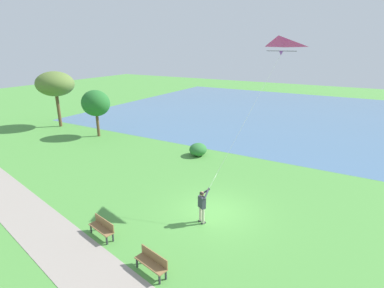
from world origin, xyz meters
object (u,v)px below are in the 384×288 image
at_px(park_bench_near_walkway, 152,261).
at_px(lakeside_shrub, 198,149).
at_px(person_kite_flyer, 202,204).
at_px(flying_kite, 278,47).
at_px(park_bench_far_walkway, 102,227).
at_px(tree_lakeside_far, 55,84).
at_px(tree_treeline_right, 96,103).

xyz_separation_m(park_bench_near_walkway, lakeside_shrub, (12.43, 4.81, -0.00)).
relative_size(person_kite_flyer, flying_kite, 0.26).
bearing_deg(flying_kite, lakeside_shrub, 56.52).
xyz_separation_m(person_kite_flyer, park_bench_far_walkway, (-3.33, 3.47, -0.54)).
xyz_separation_m(tree_lakeside_far, lakeside_shrub, (-0.51, -17.67, -4.11)).
distance_m(person_kite_flyer, park_bench_near_walkway, 4.09).
relative_size(park_bench_near_walkway, lakeside_shrub, 1.02).
bearing_deg(flying_kite, tree_treeline_right, 76.09).
xyz_separation_m(park_bench_near_walkway, park_bench_far_walkway, (0.72, 3.42, 0.00)).
bearing_deg(park_bench_far_walkway, tree_lakeside_far, 57.35).
bearing_deg(person_kite_flyer, tree_lakeside_far, 68.47).
height_order(person_kite_flyer, tree_treeline_right, tree_treeline_right).
height_order(park_bench_near_walkway, tree_treeline_right, tree_treeline_right).
relative_size(park_bench_near_walkway, park_bench_far_walkway, 1.00).
bearing_deg(tree_lakeside_far, person_kite_flyer, -111.53).
height_order(park_bench_near_walkway, tree_lakeside_far, tree_lakeside_far).
distance_m(park_bench_near_walkway, tree_lakeside_far, 26.27).
distance_m(flying_kite, park_bench_far_walkway, 12.00).
distance_m(flying_kite, park_bench_near_walkway, 11.34).
xyz_separation_m(flying_kite, tree_treeline_right, (4.47, 18.06, -5.16)).
xyz_separation_m(person_kite_flyer, tree_lakeside_far, (8.89, 22.53, 3.57)).
distance_m(person_kite_flyer, tree_lakeside_far, 24.48).
xyz_separation_m(flying_kite, park_bench_near_walkway, (-7.86, 2.11, -7.91)).
bearing_deg(park_bench_near_walkway, flying_kite, -15.01).
distance_m(person_kite_flyer, flying_kite, 8.55).
distance_m(park_bench_far_walkway, lakeside_shrub, 11.79).
xyz_separation_m(park_bench_far_walkway, tree_treeline_right, (11.61, 12.53, 2.75)).
bearing_deg(park_bench_far_walkway, tree_treeline_right, 47.19).
distance_m(person_kite_flyer, park_bench_far_walkway, 4.84).
distance_m(tree_lakeside_far, tree_treeline_right, 6.70).
relative_size(flying_kite, park_bench_far_walkway, 4.52).
distance_m(park_bench_near_walkway, tree_treeline_right, 20.35).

